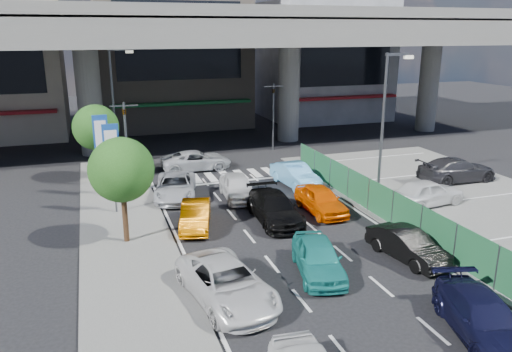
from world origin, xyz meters
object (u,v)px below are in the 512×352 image
object	(u,v)px
kei_truck_front_right	(295,175)
traffic_cone	(416,205)
traffic_light_left	(125,124)
wagon_silver_front_left	(176,187)
street_lamp_right	(386,114)
taxi_orange_left	(195,215)
parked_sedan_white	(427,192)
minivan_navy_back	(483,318)
tree_far	(96,128)
crossing_wagon_silver	(196,160)
sedan_white_front_mid	(237,187)
taxi_teal_mid	(318,257)
signboard_far	(102,144)
parked_sedan_dgrey	(457,170)
signboard_near	(112,156)
tree_near	(121,170)
sedan_white_mid_left	(227,283)
hatch_black_mid_right	(408,245)
street_lamp_left	(115,97)
sedan_black_mid	(275,208)
traffic_light_right	(273,100)
taxi_orange_right	(321,200)

from	to	relation	value
kei_truck_front_right	traffic_cone	distance (m)	7.55
traffic_light_left	wagon_silver_front_left	size ratio (longest dim) A/B	1.09
street_lamp_right	wagon_silver_front_left	xyz separation A→B (m)	(-11.02, 3.59, -4.11)
taxi_orange_left	parked_sedan_white	world-z (taller)	parked_sedan_white
traffic_light_left	minivan_navy_back	world-z (taller)	traffic_light_left
tree_far	crossing_wagon_silver	bearing A→B (deg)	5.13
sedan_white_front_mid	traffic_cone	bearing A→B (deg)	-28.01
street_lamp_right	kei_truck_front_right	xyz separation A→B (m)	(-3.74, 3.53, -4.08)
tree_far	taxi_teal_mid	xyz separation A→B (m)	(7.61, -15.83, -2.70)
signboard_far	parked_sedan_dgrey	xyz separation A→B (m)	(20.88, -3.88, -2.27)
parked_sedan_white	traffic_light_left	bearing A→B (deg)	54.14
signboard_near	taxi_teal_mid	size ratio (longest dim) A/B	1.16
traffic_light_left	traffic_cone	bearing A→B (deg)	-32.61
traffic_light_left	tree_near	size ratio (longest dim) A/B	1.08
sedan_white_mid_left	taxi_teal_mid	xyz separation A→B (m)	(3.89, 0.85, 0.00)
tree_near	sedan_white_mid_left	world-z (taller)	tree_near
hatch_black_mid_right	parked_sedan_dgrey	world-z (taller)	parked_sedan_dgrey
signboard_near	parked_sedan_dgrey	bearing A→B (deg)	-2.46
signboard_near	street_lamp_left	bearing A→B (deg)	85.01
signboard_near	traffic_cone	size ratio (longest dim) A/B	6.09
traffic_light_left	sedan_black_mid	world-z (taller)	traffic_light_left
street_lamp_right	wagon_silver_front_left	distance (m)	12.30
sedan_white_mid_left	parked_sedan_white	distance (m)	14.17
tree_near	taxi_teal_mid	xyz separation A→B (m)	(6.81, -5.33, -2.70)
hatch_black_mid_right	sedan_white_front_mid	xyz separation A→B (m)	(-4.41, 9.72, 0.06)
hatch_black_mid_right	parked_sedan_dgrey	xyz separation A→B (m)	(9.44, 8.45, 0.17)
tree_near	sedan_white_mid_left	distance (m)	7.35
traffic_light_right	tree_far	xyz separation A→B (m)	(-13.30, -4.50, -0.55)
signboard_far	kei_truck_front_right	world-z (taller)	signboard_far
minivan_navy_back	kei_truck_front_right	distance (m)	16.26
signboard_near	minivan_navy_back	size ratio (longest dim) A/B	1.05
sedan_white_mid_left	sedan_black_mid	world-z (taller)	same
taxi_orange_right	parked_sedan_white	size ratio (longest dim) A/B	0.95
minivan_navy_back	traffic_cone	xyz separation A→B (m)	(4.74, 9.92, -0.21)
traffic_light_right	kei_truck_front_right	bearing A→B (deg)	-102.32
taxi_orange_left	sedan_black_mid	distance (m)	3.91
street_lamp_left	traffic_cone	size ratio (longest dim) A/B	10.36
parked_sedan_white	parked_sedan_dgrey	bearing A→B (deg)	-62.45
sedan_black_mid	taxi_teal_mid	bearing A→B (deg)	-91.47
hatch_black_mid_right	sedan_white_front_mid	distance (m)	10.68
sedan_white_front_mid	kei_truck_front_right	size ratio (longest dim) A/B	0.97
taxi_orange_right	wagon_silver_front_left	size ratio (longest dim) A/B	0.84
tree_near	traffic_cone	distance (m)	14.86
crossing_wagon_silver	parked_sedan_white	xyz separation A→B (m)	(10.20, -11.15, 0.13)
traffic_light_left	taxi_orange_right	size ratio (longest dim) A/B	1.30
street_lamp_left	sedan_white_mid_left	bearing A→B (deg)	-83.66
sedan_black_mid	sedan_white_front_mid	world-z (taller)	same
traffic_light_left	sedan_black_mid	size ratio (longest dim) A/B	1.09
sedan_black_mid	taxi_orange_right	bearing A→B (deg)	11.03
taxi_orange_left	crossing_wagon_silver	world-z (taller)	crossing_wagon_silver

